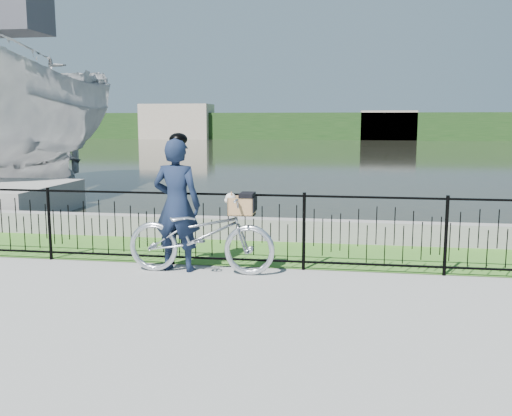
# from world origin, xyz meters

# --- Properties ---
(ground) EXTENTS (120.00, 120.00, 0.00)m
(ground) POSITION_xyz_m (0.00, 0.00, 0.00)
(ground) COLOR gray
(ground) RESTS_ON ground
(grass_strip) EXTENTS (60.00, 2.00, 0.01)m
(grass_strip) POSITION_xyz_m (0.00, 2.60, 0.00)
(grass_strip) COLOR #3D7223
(grass_strip) RESTS_ON ground
(water) EXTENTS (120.00, 120.00, 0.00)m
(water) POSITION_xyz_m (0.00, 33.00, 0.00)
(water) COLOR black
(water) RESTS_ON ground
(quay_wall) EXTENTS (60.00, 0.30, 0.40)m
(quay_wall) POSITION_xyz_m (0.00, 3.60, 0.20)
(quay_wall) COLOR gray
(quay_wall) RESTS_ON ground
(fence) EXTENTS (14.00, 0.06, 1.15)m
(fence) POSITION_xyz_m (0.00, 1.60, 0.58)
(fence) COLOR black
(fence) RESTS_ON ground
(far_treeline) EXTENTS (120.00, 6.00, 3.00)m
(far_treeline) POSITION_xyz_m (0.00, 60.00, 1.50)
(far_treeline) COLOR #203F18
(far_treeline) RESTS_ON ground
(far_building_left) EXTENTS (8.00, 4.00, 4.00)m
(far_building_left) POSITION_xyz_m (-18.00, 58.00, 2.00)
(far_building_left) COLOR #A89A87
(far_building_left) RESTS_ON ground
(far_building_right) EXTENTS (6.00, 3.00, 3.20)m
(far_building_right) POSITION_xyz_m (6.00, 58.50, 1.60)
(far_building_right) COLOR #A89A87
(far_building_right) RESTS_ON ground
(bicycle_rig) EXTENTS (2.14, 0.75, 1.20)m
(bicycle_rig) POSITION_xyz_m (-0.44, 1.21, 0.57)
(bicycle_rig) COLOR silver
(bicycle_rig) RESTS_ON ground
(cyclist) EXTENTS (0.74, 0.52, 2.01)m
(cyclist) POSITION_xyz_m (-0.82, 1.30, 0.99)
(cyclist) COLOR #121C32
(cyclist) RESTS_ON ground
(boat_near) EXTENTS (5.31, 11.90, 6.27)m
(boat_near) POSITION_xyz_m (-8.27, 9.24, 2.31)
(boat_near) COLOR beige
(boat_near) RESTS_ON water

